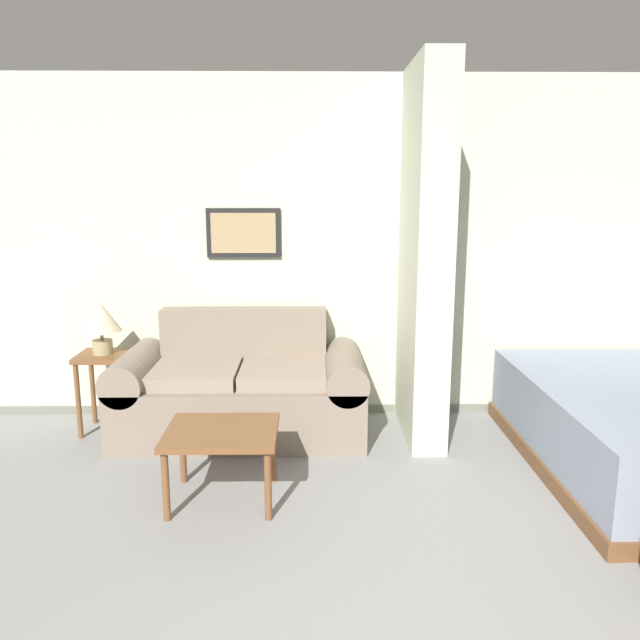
% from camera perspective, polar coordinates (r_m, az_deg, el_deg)
% --- Properties ---
extents(wall_back, '(7.18, 0.16, 2.60)m').
position_cam_1_polar(wall_back, '(4.89, 4.89, 6.32)').
color(wall_back, beige).
rests_on(wall_back, ground_plane).
extents(wall_partition_pillar, '(0.24, 0.89, 2.60)m').
position_cam_1_polar(wall_partition_pillar, '(4.44, 9.52, 5.72)').
color(wall_partition_pillar, beige).
rests_on(wall_partition_pillar, ground_plane).
extents(couch, '(1.80, 0.84, 0.88)m').
position_cam_1_polar(couch, '(4.61, -7.20, -6.38)').
color(couch, gray).
rests_on(couch, ground_plane).
extents(coffee_table, '(0.63, 0.53, 0.43)m').
position_cam_1_polar(coffee_table, '(3.64, -8.97, -10.64)').
color(coffee_table, brown).
rests_on(coffee_table, ground_plane).
extents(side_table, '(0.36, 0.36, 0.59)m').
position_cam_1_polar(side_table, '(4.84, -19.11, -4.40)').
color(side_table, brown).
rests_on(side_table, ground_plane).
extents(table_lamp, '(0.29, 0.29, 0.39)m').
position_cam_1_polar(table_lamp, '(4.76, -19.42, 0.05)').
color(table_lamp, tan).
rests_on(table_lamp, side_table).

